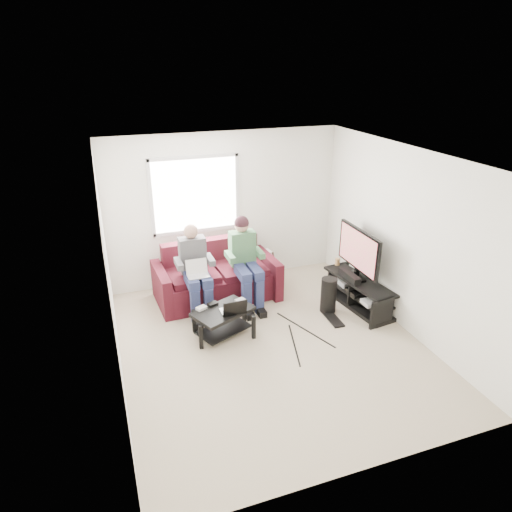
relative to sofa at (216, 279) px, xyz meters
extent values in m
plane|color=#C5B499|center=(0.36, -1.62, -0.33)|extent=(4.50, 4.50, 0.00)
plane|color=white|center=(0.36, -1.62, 2.27)|extent=(4.50, 4.50, 0.00)
plane|color=white|center=(0.36, 0.63, 0.97)|extent=(4.50, 0.00, 4.50)
plane|color=white|center=(0.36, -3.87, 0.97)|extent=(4.50, 0.00, 4.50)
plane|color=white|center=(-1.64, -1.62, 0.97)|extent=(0.00, 4.50, 4.50)
plane|color=white|center=(2.36, -1.62, 0.97)|extent=(0.00, 4.50, 4.50)
cube|color=white|center=(-0.14, 0.62, 1.27)|extent=(1.40, 0.01, 1.20)
cube|color=silver|center=(-0.14, 0.61, 1.27)|extent=(1.48, 0.04, 1.28)
cube|color=#4C131C|center=(0.00, -0.05, -0.11)|extent=(1.68, 0.96, 0.45)
cube|color=#4C131C|center=(0.00, 0.33, 0.35)|extent=(1.64, 0.30, 0.46)
cube|color=#4C131C|center=(-0.89, -0.05, -0.01)|extent=(0.21, 0.97, 0.64)
cube|color=#4C131C|center=(0.89, -0.05, -0.01)|extent=(0.21, 0.97, 0.64)
cube|color=#4C131C|center=(-0.40, -0.07, 0.17)|extent=(0.79, 0.79, 0.10)
cube|color=#4C131C|center=(0.40, -0.07, 0.17)|extent=(0.79, 0.79, 0.10)
cube|color=navy|center=(-0.50, -0.52, 0.29)|extent=(0.16, 0.45, 0.14)
cube|color=navy|center=(-0.30, -0.52, 0.29)|extent=(0.16, 0.45, 0.14)
cube|color=navy|center=(-0.50, -0.70, -0.06)|extent=(0.13, 0.13, 0.55)
cube|color=navy|center=(-0.30, -0.70, -0.06)|extent=(0.13, 0.13, 0.55)
cube|color=#4E4F53|center=(-0.40, -0.19, 0.57)|extent=(0.40, 0.22, 0.55)
sphere|color=tan|center=(-0.40, -0.17, 0.94)|extent=(0.22, 0.22, 0.22)
cube|color=navy|center=(0.30, -0.52, 0.29)|extent=(0.16, 0.45, 0.14)
cube|color=navy|center=(0.50, -0.52, 0.29)|extent=(0.16, 0.45, 0.14)
cube|color=navy|center=(0.30, -0.70, -0.06)|extent=(0.13, 0.13, 0.55)
cube|color=navy|center=(0.50, -0.70, -0.06)|extent=(0.13, 0.13, 0.55)
cube|color=#565959|center=(0.40, -0.19, 0.57)|extent=(0.40, 0.22, 0.55)
sphere|color=tan|center=(0.40, -0.17, 0.94)|extent=(0.22, 0.22, 0.22)
sphere|color=black|center=(0.40, -0.17, 0.98)|extent=(0.23, 0.23, 0.23)
cube|color=black|center=(-0.20, -1.15, 0.05)|extent=(0.95, 0.79, 0.05)
cube|color=black|center=(-0.20, -1.15, -0.24)|extent=(0.85, 0.68, 0.02)
cube|color=black|center=(-0.58, -1.37, -0.15)|extent=(0.05, 0.05, 0.36)
cube|color=black|center=(0.18, -1.37, -0.15)|extent=(0.05, 0.05, 0.36)
cube|color=black|center=(-0.58, -0.93, -0.15)|extent=(0.05, 0.05, 0.36)
cube|color=black|center=(0.18, -0.93, -0.15)|extent=(0.05, 0.05, 0.36)
cube|color=silver|center=(-0.48, -1.03, 0.10)|extent=(0.16, 0.14, 0.04)
cube|color=black|center=(-0.30, -0.97, 0.10)|extent=(0.16, 0.13, 0.04)
cube|color=gray|center=(0.10, -1.00, 0.10)|extent=(0.16, 0.13, 0.04)
cube|color=black|center=(2.06, -1.04, 0.10)|extent=(0.59, 1.40, 0.04)
cube|color=black|center=(2.06, -1.04, -0.11)|extent=(0.54, 1.34, 0.03)
cube|color=black|center=(2.06, -1.04, -0.30)|extent=(0.59, 1.40, 0.06)
cube|color=black|center=(2.06, -1.70, -0.11)|extent=(0.41, 0.10, 0.45)
cube|color=black|center=(2.06, -0.38, -0.11)|extent=(0.41, 0.10, 0.45)
cube|color=black|center=(2.06, -0.94, 0.14)|extent=(0.12, 0.40, 0.04)
cube|color=black|center=(2.06, -0.94, 0.22)|extent=(0.06, 0.06, 0.12)
cube|color=black|center=(2.06, -0.94, 0.60)|extent=(0.05, 1.10, 0.65)
cube|color=#D73265|center=(2.03, -0.94, 0.60)|extent=(0.01, 1.01, 0.58)
cube|color=black|center=(1.94, -0.94, 0.17)|extent=(0.12, 0.50, 0.10)
cylinder|color=#B1834C|center=(2.01, -0.41, 0.18)|extent=(0.08, 0.08, 0.12)
cube|color=silver|center=(2.06, -1.44, -0.06)|extent=(0.30, 0.22, 0.06)
cube|color=gray|center=(2.06, -0.74, -0.05)|extent=(0.34, 0.26, 0.08)
cube|color=black|center=(2.06, -1.09, -0.06)|extent=(0.38, 0.30, 0.07)
cylinder|color=black|center=(1.53, -1.04, -0.05)|extent=(0.25, 0.25, 0.56)
cube|color=black|center=(1.49, -1.30, -0.32)|extent=(0.19, 0.50, 0.03)
cube|color=black|center=(0.92, 0.19, -0.07)|extent=(0.35, 0.35, 0.52)
cube|color=silver|center=(0.92, 0.19, 0.24)|extent=(0.22, 0.18, 0.10)
camera|label=1|loc=(-1.61, -6.56, 3.33)|focal=32.00mm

